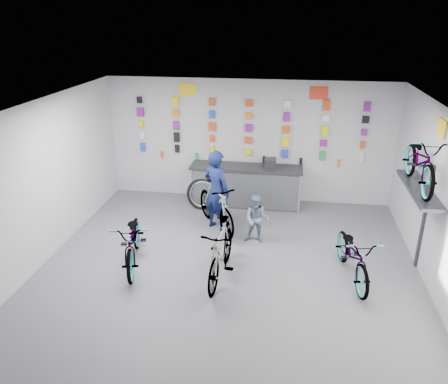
% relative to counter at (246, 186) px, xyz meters
% --- Properties ---
extents(floor, '(8.00, 8.00, 0.00)m').
position_rel_counter_xyz_m(floor, '(0.00, -3.54, -0.49)').
color(floor, '#4D4D52').
rests_on(floor, ground).
extents(ceiling, '(8.00, 8.00, 0.00)m').
position_rel_counter_xyz_m(ceiling, '(0.00, -3.54, 2.51)').
color(ceiling, white).
rests_on(ceiling, wall_back).
extents(wall_back, '(7.00, 0.00, 7.00)m').
position_rel_counter_xyz_m(wall_back, '(0.00, 0.46, 1.01)').
color(wall_back, '#BBBBBE').
rests_on(wall_back, floor).
extents(wall_left, '(0.00, 8.00, 8.00)m').
position_rel_counter_xyz_m(wall_left, '(-3.50, -3.54, 1.01)').
color(wall_left, '#BBBBBE').
rests_on(wall_left, floor).
extents(counter, '(2.70, 0.66, 1.00)m').
position_rel_counter_xyz_m(counter, '(0.00, 0.00, 0.00)').
color(counter, black).
rests_on(counter, floor).
extents(merch_wall, '(5.56, 0.08, 1.57)m').
position_rel_counter_xyz_m(merch_wall, '(0.05, 0.39, 1.33)').
color(merch_wall, '#223EBA').
rests_on(merch_wall, wall_back).
extents(wall_bracket, '(0.39, 1.90, 2.00)m').
position_rel_counter_xyz_m(wall_bracket, '(3.33, -2.34, 0.98)').
color(wall_bracket, '#333338').
rests_on(wall_bracket, wall_right).
extents(sign_left, '(0.42, 0.02, 0.30)m').
position_rel_counter_xyz_m(sign_left, '(-1.50, 0.44, 2.23)').
color(sign_left, yellow).
rests_on(sign_left, wall_back).
extents(sign_right, '(0.42, 0.02, 0.30)m').
position_rel_counter_xyz_m(sign_right, '(1.60, 0.44, 2.23)').
color(sign_right, red).
rests_on(sign_right, wall_back).
extents(sign_side, '(0.02, 0.40, 0.30)m').
position_rel_counter_xyz_m(sign_side, '(3.48, -2.34, 2.16)').
color(sign_side, yellow).
rests_on(sign_side, wall_right).
extents(bike_left, '(1.10, 1.97, 0.98)m').
position_rel_counter_xyz_m(bike_left, '(-1.77, -3.08, 0.00)').
color(bike_left, gray).
rests_on(bike_left, floor).
extents(bike_center, '(0.62, 1.81, 1.07)m').
position_rel_counter_xyz_m(bike_center, '(-0.08, -3.30, 0.05)').
color(bike_center, gray).
rests_on(bike_center, floor).
extents(bike_right, '(0.92, 1.85, 0.93)m').
position_rel_counter_xyz_m(bike_right, '(2.23, -2.94, -0.02)').
color(bike_right, gray).
rests_on(bike_right, floor).
extents(bike_service, '(1.42, 1.78, 1.08)m').
position_rel_counter_xyz_m(bike_service, '(-0.50, -1.37, 0.05)').
color(bike_service, gray).
rests_on(bike_service, floor).
extents(bike_wall, '(0.63, 1.80, 0.95)m').
position_rel_counter_xyz_m(bike_wall, '(3.25, -2.34, 1.57)').
color(bike_wall, gray).
rests_on(bike_wall, wall_bracket).
extents(clerk, '(0.78, 0.70, 1.78)m').
position_rel_counter_xyz_m(clerk, '(-0.49, -1.36, 0.40)').
color(clerk, '#0F1844').
rests_on(clerk, floor).
extents(customer, '(0.53, 0.43, 1.03)m').
position_rel_counter_xyz_m(customer, '(0.42, -1.88, 0.03)').
color(customer, slate).
rests_on(customer, floor).
extents(spare_wheel, '(0.77, 0.29, 0.76)m').
position_rel_counter_xyz_m(spare_wheel, '(-1.02, -0.37, -0.12)').
color(spare_wheel, black).
rests_on(spare_wheel, floor).
extents(register, '(0.29, 0.31, 0.22)m').
position_rel_counter_xyz_m(register, '(0.57, 0.01, 0.62)').
color(register, black).
rests_on(register, counter).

